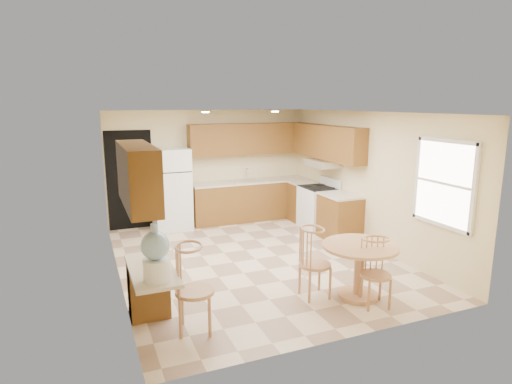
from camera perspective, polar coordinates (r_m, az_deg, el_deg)
name	(u,v)px	position (r m, az deg, el deg)	size (l,w,h in m)	color
floor	(256,259)	(7.49, -0.05, -8.93)	(5.50, 5.50, 0.00)	beige
ceiling	(256,112)	(7.01, -0.06, 10.56)	(4.50, 5.50, 0.02)	white
wall_back	(210,166)	(9.71, -6.21, 3.43)	(4.50, 0.02, 2.50)	beige
wall_front	(351,234)	(4.79, 12.53, -5.52)	(4.50, 0.02, 2.50)	beige
wall_left	(115,200)	(6.65, -18.32, -0.98)	(0.02, 5.50, 2.50)	beige
wall_right	(367,179)	(8.25, 14.58, 1.63)	(0.02, 5.50, 2.50)	beige
doorway	(130,180)	(9.40, -16.45, 1.51)	(0.90, 0.02, 2.10)	black
base_cab_back	(251,201)	(9.86, -0.72, -1.19)	(2.75, 0.60, 0.87)	brown
counter_back	(251,182)	(9.77, -0.73, 1.41)	(2.75, 0.63, 0.04)	beige
base_cab_right_a	(304,202)	(9.78, 6.44, -1.38)	(0.60, 0.59, 0.87)	brown
counter_right_a	(305,183)	(9.69, 6.50, 1.25)	(0.63, 0.59, 0.04)	beige
base_cab_right_b	(340,218)	(8.57, 11.10, -3.41)	(0.60, 0.80, 0.87)	brown
counter_right_b	(341,195)	(8.46, 11.22, -0.44)	(0.63, 0.80, 0.04)	beige
upper_cab_back	(248,139)	(9.76, -1.04, 7.09)	(2.75, 0.33, 0.70)	brown
upper_cab_right	(326,142)	(9.07, 9.36, 6.58)	(0.33, 2.42, 0.70)	brown
upper_cab_left	(138,176)	(4.98, -15.50, 2.10)	(0.33, 1.40, 0.70)	brown
sink	(250,181)	(9.75, -0.87, 1.53)	(0.78, 0.44, 0.01)	silver
range_hood	(323,163)	(9.05, 8.91, 3.84)	(0.50, 0.76, 0.14)	silver
desk_pedestal	(148,288)	(5.69, -14.15, -12.34)	(0.48, 0.42, 0.72)	brown
desk_top	(152,270)	(5.19, -13.75, -10.05)	(0.50, 1.20, 0.04)	beige
window	(444,183)	(6.82, 23.82, 1.07)	(0.06, 1.12, 1.30)	white
can_light_a	(205,112)	(7.98, -6.76, 10.52)	(0.14, 0.14, 0.02)	white
can_light_b	(275,112)	(8.47, 2.56, 10.66)	(0.14, 0.14, 0.02)	white
refrigerator	(171,189)	(9.22, -11.22, 0.39)	(0.76, 0.74, 1.72)	white
stove	(318,208)	(9.19, 8.32, -2.07)	(0.65, 0.76, 1.09)	white
dining_table	(359,263)	(6.10, 13.62, -9.20)	(1.03, 1.03, 0.76)	tan
chair_table_a	(319,258)	(5.90, 8.38, -8.67)	(0.44, 0.56, 0.99)	tan
chair_table_b	(381,268)	(5.83, 16.27, -9.76)	(0.40, 0.42, 0.91)	tan
chair_desk	(197,283)	(5.02, -7.92, -11.97)	(0.46, 0.60, 1.05)	tan
water_crock	(156,255)	(4.74, -13.24, -8.20)	(0.31, 0.31, 0.64)	white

